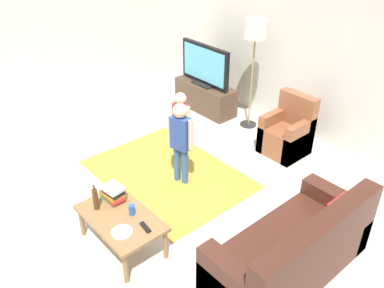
# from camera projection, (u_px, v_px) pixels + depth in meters

# --- Properties ---
(ground) EXTENTS (7.80, 7.80, 0.00)m
(ground) POSITION_uv_depth(u_px,v_px,m) (156.00, 204.00, 5.19)
(ground) COLOR beige
(wall_back) EXTENTS (6.00, 0.12, 2.70)m
(wall_back) POSITION_uv_depth(u_px,v_px,m) (312.00, 51.00, 6.18)
(wall_back) COLOR silver
(wall_back) RESTS_ON ground
(wall_left) EXTENTS (0.12, 6.00, 2.70)m
(wall_left) POSITION_uv_depth(u_px,v_px,m) (38.00, 44.00, 6.43)
(wall_left) COLOR silver
(wall_left) RESTS_ON ground
(area_rug) EXTENTS (2.20, 1.60, 0.01)m
(area_rug) POSITION_uv_depth(u_px,v_px,m) (168.00, 174.00, 5.75)
(area_rug) COLOR #B28C33
(area_rug) RESTS_ON ground
(tv_stand) EXTENTS (1.20, 0.44, 0.50)m
(tv_stand) POSITION_uv_depth(u_px,v_px,m) (205.00, 97.00, 7.38)
(tv_stand) COLOR #4C3828
(tv_stand) RESTS_ON ground
(tv) EXTENTS (1.10, 0.28, 0.71)m
(tv) POSITION_uv_depth(u_px,v_px,m) (205.00, 65.00, 7.06)
(tv) COLOR black
(tv) RESTS_ON tv_stand
(couch) EXTENTS (0.80, 1.80, 0.86)m
(couch) POSITION_uv_depth(u_px,v_px,m) (296.00, 253.00, 4.08)
(couch) COLOR #472319
(couch) RESTS_ON ground
(armchair) EXTENTS (0.60, 0.60, 0.90)m
(armchair) POSITION_uv_depth(u_px,v_px,m) (288.00, 134.00, 6.12)
(armchair) COLOR brown
(armchair) RESTS_ON ground
(floor_lamp) EXTENTS (0.36, 0.36, 1.78)m
(floor_lamp) POSITION_uv_depth(u_px,v_px,m) (255.00, 35.00, 6.20)
(floor_lamp) COLOR #262626
(floor_lamp) RESTS_ON ground
(child_near_tv) EXTENTS (0.35, 0.17, 1.03)m
(child_near_tv) POSITION_uv_depth(u_px,v_px,m) (181.00, 119.00, 5.82)
(child_near_tv) COLOR #33598C
(child_near_tv) RESTS_ON ground
(child_center) EXTENTS (0.38, 0.20, 1.16)m
(child_center) POSITION_uv_depth(u_px,v_px,m) (180.00, 136.00, 5.25)
(child_center) COLOR #33598C
(child_center) RESTS_ON ground
(coffee_table) EXTENTS (1.00, 0.60, 0.42)m
(coffee_table) POSITION_uv_depth(u_px,v_px,m) (121.00, 220.00, 4.38)
(coffee_table) COLOR olive
(coffee_table) RESTS_ON ground
(book_stack) EXTENTS (0.29, 0.23, 0.17)m
(book_stack) POSITION_uv_depth(u_px,v_px,m) (113.00, 193.00, 4.56)
(book_stack) COLOR #388C4C
(book_stack) RESTS_ON coffee_table
(bottle) EXTENTS (0.06, 0.06, 0.31)m
(bottle) POSITION_uv_depth(u_px,v_px,m) (96.00, 199.00, 4.40)
(bottle) COLOR #4C3319
(bottle) RESTS_ON coffee_table
(tv_remote) EXTENTS (0.17, 0.07, 0.02)m
(tv_remote) POSITION_uv_depth(u_px,v_px,m) (145.00, 227.00, 4.20)
(tv_remote) COLOR black
(tv_remote) RESTS_ON coffee_table
(soda_can) EXTENTS (0.07, 0.07, 0.12)m
(soda_can) POSITION_uv_depth(u_px,v_px,m) (132.00, 210.00, 4.36)
(soda_can) COLOR #2659B2
(soda_can) RESTS_ON coffee_table
(plate) EXTENTS (0.22, 0.22, 0.02)m
(plate) POSITION_uv_depth(u_px,v_px,m) (122.00, 232.00, 4.14)
(plate) COLOR white
(plate) RESTS_ON coffee_table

